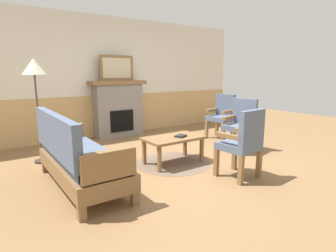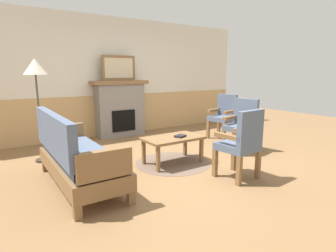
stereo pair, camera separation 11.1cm
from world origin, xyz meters
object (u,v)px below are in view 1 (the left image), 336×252
object	(u,v)px
framed_picture	(117,68)
couch	(78,158)
fireplace	(118,108)
armchair_near_fireplace	(222,114)
coffee_table	(173,140)
armchair_by_window_left	(241,122)
book_on_table	(181,136)
armchair_front_left	(243,141)
floor_lamp_by_couch	(34,73)

from	to	relation	value
framed_picture	couch	world-z (taller)	framed_picture
fireplace	armchair_near_fireplace	bearing A→B (deg)	-39.17
coffee_table	armchair_by_window_left	xyz separation A→B (m)	(1.50, -0.12, 0.15)
framed_picture	fireplace	bearing A→B (deg)	-90.00
book_on_table	fireplace	bearing A→B (deg)	89.18
coffee_table	book_on_table	world-z (taller)	book_on_table
armchair_front_left	floor_lamp_by_couch	world-z (taller)	floor_lamp_by_couch
couch	armchair_by_window_left	distance (m)	3.07
fireplace	couch	xyz separation A→B (m)	(-1.70, -2.41, -0.26)
armchair_near_fireplace	floor_lamp_by_couch	distance (m)	3.87
book_on_table	armchair_near_fireplace	bearing A→B (deg)	25.68
book_on_table	armchair_by_window_left	bearing A→B (deg)	-2.05
fireplace	armchair_near_fireplace	distance (m)	2.38
fireplace	framed_picture	size ratio (longest dim) A/B	1.62
framed_picture	couch	xyz separation A→B (m)	(-1.70, -2.41, -1.16)
armchair_front_left	floor_lamp_by_couch	xyz separation A→B (m)	(-2.15, 2.38, 0.91)
armchair_near_fireplace	armchair_front_left	bearing A→B (deg)	-129.48
fireplace	floor_lamp_by_couch	xyz separation A→B (m)	(-1.89, -1.04, 0.80)
couch	coffee_table	size ratio (longest dim) A/B	1.88
book_on_table	armchair_by_window_left	distance (m)	1.40
armchair_near_fireplace	floor_lamp_by_couch	size ratio (longest dim) A/B	0.58
armchair_near_fireplace	floor_lamp_by_couch	world-z (taller)	floor_lamp_by_couch
armchair_near_fireplace	book_on_table	bearing A→B (deg)	-154.32
framed_picture	couch	distance (m)	3.17
framed_picture	coffee_table	size ratio (longest dim) A/B	0.83
armchair_by_window_left	armchair_front_left	xyz separation A→B (m)	(-1.10, -0.96, 0.00)
coffee_table	book_on_table	bearing A→B (deg)	-33.31
framed_picture	floor_lamp_by_couch	xyz separation A→B (m)	(-1.89, -1.04, -0.11)
fireplace	armchair_front_left	size ratio (longest dim) A/B	1.33
couch	book_on_table	xyz separation A→B (m)	(1.66, 0.01, 0.06)
book_on_table	armchair_front_left	xyz separation A→B (m)	(0.30, -1.02, 0.08)
couch	armchair_near_fireplace	distance (m)	3.66
couch	floor_lamp_by_couch	xyz separation A→B (m)	(-0.19, 1.38, 1.05)
framed_picture	coffee_table	world-z (taller)	framed_picture
armchair_by_window_left	floor_lamp_by_couch	xyz separation A→B (m)	(-3.25, 1.42, 0.91)
armchair_by_window_left	floor_lamp_by_couch	bearing A→B (deg)	156.44
armchair_front_left	framed_picture	bearing A→B (deg)	94.40
floor_lamp_by_couch	armchair_by_window_left	bearing A→B (deg)	-23.56
couch	armchair_near_fireplace	world-z (taller)	same
armchair_near_fireplace	fireplace	bearing A→B (deg)	140.83
armchair_by_window_left	floor_lamp_by_couch	world-z (taller)	floor_lamp_by_couch
fireplace	book_on_table	bearing A→B (deg)	-90.82
armchair_near_fireplace	floor_lamp_by_couch	xyz separation A→B (m)	(-3.73, 0.47, 0.91)
couch	book_on_table	distance (m)	1.66
book_on_table	armchair_near_fireplace	size ratio (longest dim) A/B	0.18
framed_picture	armchair_front_left	size ratio (longest dim) A/B	0.82
framed_picture	book_on_table	world-z (taller)	framed_picture
armchair_front_left	coffee_table	bearing A→B (deg)	110.16
framed_picture	armchair_near_fireplace	distance (m)	2.59
fireplace	book_on_table	size ratio (longest dim) A/B	7.45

